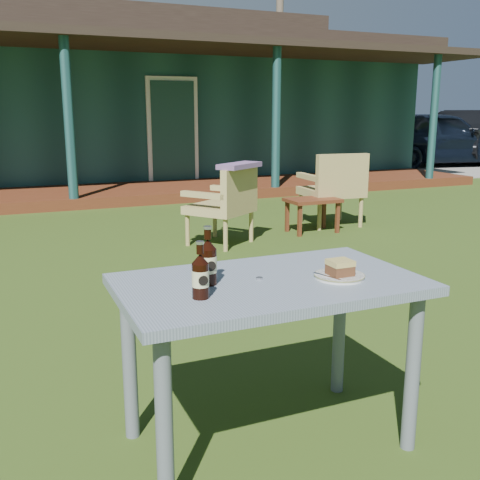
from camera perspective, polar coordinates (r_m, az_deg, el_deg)
name	(u,v)px	position (r m, az deg, el deg)	size (l,w,h in m)	color
ground	(165,318)	(3.90, -7.60, -7.87)	(80.00, 80.00, 0.00)	#334916
pavilion	(42,101)	(12.95, -19.48, 13.15)	(15.80, 8.30, 3.45)	#173D3D
gravel_strip	(450,163)	(16.66, 20.54, 7.33)	(9.00, 6.00, 0.02)	gray
tree_mid	(103,18)	(22.63, -13.78, 21.06)	(0.28, 0.28, 9.50)	brown
tree_right	(280,2)	(23.40, 4.08, 22.95)	(0.28, 0.28, 11.00)	brown
car_near	(436,138)	(15.60, 19.26, 9.72)	(1.70, 4.23, 1.44)	black
car_far	(477,136)	(17.57, 22.91, 9.71)	(1.52, 4.37, 1.44)	black
cafe_table	(269,304)	(2.28, 2.99, -6.49)	(1.20, 0.70, 0.72)	slate
plate	(339,276)	(2.30, 10.06, -3.61)	(0.20, 0.20, 0.01)	silver
cake_slice	(340,267)	(2.29, 10.13, -2.75)	(0.09, 0.09, 0.06)	#4E2D19
fork	(327,276)	(2.26, 8.82, -3.68)	(0.01, 0.14, 0.00)	silver
cola_bottle_near	(208,261)	(2.16, -3.27, -2.18)	(0.07, 0.07, 0.23)	black
cola_bottle_far	(200,276)	(2.01, -4.05, -3.63)	(0.06, 0.06, 0.21)	black
bottle_cap	(260,278)	(2.25, 1.99, -3.91)	(0.03, 0.03, 0.01)	silver
armchair_left	(226,202)	(5.88, -1.42, 3.92)	(0.83, 0.82, 0.82)	#A59252
armchair_right	(335,185)	(6.96, 9.58, 5.49)	(0.71, 0.67, 0.90)	#A59252
floral_throw	(240,165)	(5.75, -0.04, 7.58)	(0.55, 0.22, 0.05)	slate
side_table	(313,203)	(6.58, 7.38, 3.70)	(0.60, 0.40, 0.40)	#572815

